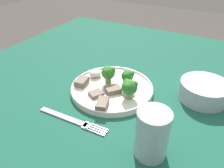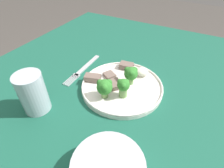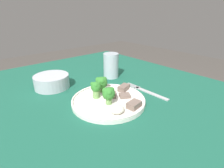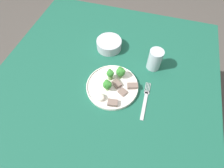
{
  "view_description": "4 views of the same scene",
  "coord_description": "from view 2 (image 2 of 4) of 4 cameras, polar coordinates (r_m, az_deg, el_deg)",
  "views": [
    {
      "loc": [
        0.53,
        0.22,
        1.1
      ],
      "look_at": [
        0.08,
        -0.02,
        0.77
      ],
      "focal_mm": 35.0,
      "sensor_mm": 36.0,
      "label": 1
    },
    {
      "loc": [
        -0.12,
        0.33,
        1.09
      ],
      "look_at": [
        0.07,
        -0.01,
        0.76
      ],
      "focal_mm": 28.0,
      "sensor_mm": 36.0,
      "label": 2
    },
    {
      "loc": [
        -0.28,
        -0.44,
        1.02
      ],
      "look_at": [
        0.08,
        -0.02,
        0.78
      ],
      "focal_mm": 28.0,
      "sensor_mm": 36.0,
      "label": 3
    },
    {
      "loc": [
        0.17,
        -0.46,
        1.44
      ],
      "look_at": [
        0.05,
        -0.05,
        0.78
      ],
      "focal_mm": 28.0,
      "sensor_mm": 36.0,
      "label": 4
    }
  ],
  "objects": [
    {
      "name": "broccoli_floret_back_left",
      "position": [
        0.52,
        6.19,
        3.35
      ],
      "size": [
        0.04,
        0.04,
        0.06
      ],
      "color": "#709E56",
      "rests_on": "dinner_plate"
    },
    {
      "name": "meat_slice_middle_slice",
      "position": [
        0.55,
        -6.35,
        2.01
      ],
      "size": [
        0.06,
        0.04,
        0.02
      ],
      "color": "#756056",
      "rests_on": "dinner_plate"
    },
    {
      "name": "drinking_glass",
      "position": [
        0.49,
        -24.24,
        -3.24
      ],
      "size": [
        0.07,
        0.07,
        0.11
      ],
      "color": "#B2C1CC",
      "rests_on": "table"
    },
    {
      "name": "meat_slice_front_slice",
      "position": [
        0.52,
        0.9,
        -0.07
      ],
      "size": [
        0.05,
        0.05,
        0.02
      ],
      "color": "#756056",
      "rests_on": "dinner_plate"
    },
    {
      "name": "sauce_dollop",
      "position": [
        0.58,
        9.72,
        3.94
      ],
      "size": [
        0.04,
        0.04,
        0.02
      ],
      "color": "silver",
      "rests_on": "dinner_plate"
    },
    {
      "name": "broccoli_floret_center_left",
      "position": [
        0.47,
        3.62,
        -0.88
      ],
      "size": [
        0.04,
        0.03,
        0.06
      ],
      "color": "#709E56",
      "rests_on": "dinner_plate"
    },
    {
      "name": "meat_slice_edge_slice",
      "position": [
        0.56,
        -0.83,
        2.91
      ],
      "size": [
        0.05,
        0.05,
        0.01
      ],
      "color": "#756056",
      "rests_on": "dinner_plate"
    },
    {
      "name": "meat_slice_rear_slice",
      "position": [
        0.6,
        4.68,
        5.93
      ],
      "size": [
        0.05,
        0.04,
        0.02
      ],
      "color": "#756056",
      "rests_on": "dinner_plate"
    },
    {
      "name": "broccoli_floret_near_rim_left",
      "position": [
        0.47,
        -2.46,
        -0.99
      ],
      "size": [
        0.04,
        0.04,
        0.06
      ],
      "color": "#709E56",
      "rests_on": "dinner_plate"
    },
    {
      "name": "table",
      "position": [
        0.57,
        5.69,
        -12.15
      ],
      "size": [
        1.1,
        1.17,
        0.73
      ],
      "color": "#195642",
      "rests_on": "ground_plane"
    },
    {
      "name": "dinner_plate",
      "position": [
        0.53,
        3.29,
        -0.72
      ],
      "size": [
        0.25,
        0.25,
        0.02
      ],
      "color": "white",
      "rests_on": "table"
    },
    {
      "name": "fork",
      "position": [
        0.63,
        -9.3,
        4.92
      ],
      "size": [
        0.02,
        0.2,
        0.0
      ],
      "color": "#B2B2B7",
      "rests_on": "table"
    }
  ]
}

